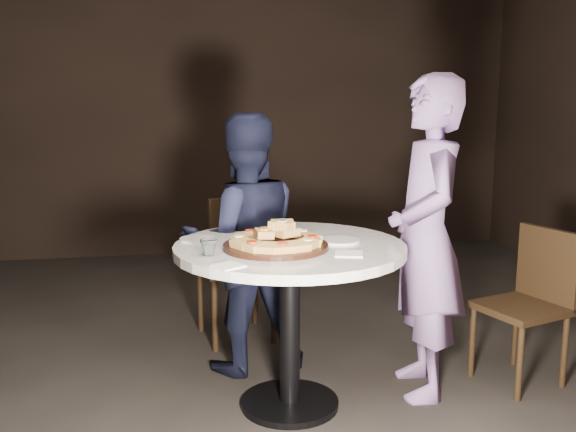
{
  "coord_description": "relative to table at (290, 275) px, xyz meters",
  "views": [
    {
      "loc": [
        -0.45,
        -2.95,
        1.55
      ],
      "look_at": [
        0.11,
        0.11,
        0.98
      ],
      "focal_mm": 40.0,
      "sensor_mm": 36.0,
      "label": 1
    }
  ],
  "objects": [
    {
      "name": "napkin_far",
      "position": [
        0.23,
        -0.26,
        0.16
      ],
      "size": [
        0.15,
        0.15,
        0.01
      ],
      "primitive_type": "cube",
      "rotation": [
        0.0,
        0.0,
        -0.27
      ],
      "color": "white",
      "rests_on": "table"
    },
    {
      "name": "table",
      "position": [
        0.0,
        0.0,
        0.0
      ],
      "size": [
        1.51,
        1.51,
        0.85
      ],
      "rotation": [
        0.0,
        0.0,
        -0.43
      ],
      "color": "black",
      "rests_on": "ground"
    },
    {
      "name": "serving_board",
      "position": [
        -0.08,
        -0.08,
        0.17
      ],
      "size": [
        0.61,
        0.61,
        0.02
      ],
      "primitive_type": "cylinder",
      "rotation": [
        0.0,
        0.0,
        -0.25
      ],
      "color": "black",
      "rests_on": "table"
    },
    {
      "name": "chair_right",
      "position": [
        1.37,
        0.09,
        -0.2
      ],
      "size": [
        0.52,
        0.51,
        0.85
      ],
      "rotation": [
        0.0,
        0.0,
        -1.26
      ],
      "color": "black",
      "rests_on": "ground"
    },
    {
      "name": "chair_far",
      "position": [
        -0.15,
        0.92,
        -0.14
      ],
      "size": [
        0.53,
        0.55,
        0.97
      ],
      "rotation": [
        0.0,
        0.0,
        3.33
      ],
      "color": "black",
      "rests_on": "ground"
    },
    {
      "name": "water_glass",
      "position": [
        -0.4,
        -0.16,
        0.2
      ],
      "size": [
        0.09,
        0.09,
        0.07
      ],
      "primitive_type": "imported",
      "rotation": [
        0.0,
        0.0,
        0.22
      ],
      "color": "silver",
      "rests_on": "table"
    },
    {
      "name": "napkin_near",
      "position": [
        -0.33,
        -0.37,
        0.16
      ],
      "size": [
        0.16,
        0.16,
        0.01
      ],
      "primitive_type": "cube",
      "rotation": [
        0.0,
        0.0,
        0.54
      ],
      "color": "white",
      "rests_on": "table"
    },
    {
      "name": "floor",
      "position": [
        -0.11,
        -0.06,
        -0.69
      ],
      "size": [
        7.0,
        7.0,
        0.0
      ],
      "primitive_type": "plane",
      "color": "black",
      "rests_on": "ground"
    },
    {
      "name": "diner_teal",
      "position": [
        0.73,
        0.06,
        0.15
      ],
      "size": [
        0.47,
        0.66,
        1.68
      ],
      "primitive_type": "imported",
      "rotation": [
        0.0,
        0.0,
        -1.69
      ],
      "color": "#8066A5",
      "rests_on": "ground"
    },
    {
      "name": "plate_left",
      "position": [
        -0.44,
        0.17,
        0.16
      ],
      "size": [
        0.22,
        0.22,
        0.01
      ],
      "primitive_type": "cylinder",
      "rotation": [
        0.0,
        0.0,
        0.29
      ],
      "color": "white",
      "rests_on": "table"
    },
    {
      "name": "focaccia_pile",
      "position": [
        -0.08,
        -0.08,
        0.21
      ],
      "size": [
        0.45,
        0.44,
        0.12
      ],
      "rotation": [
        0.0,
        0.0,
        -0.29
      ],
      "color": "#B78846",
      "rests_on": "serving_board"
    },
    {
      "name": "plate_right",
      "position": [
        0.25,
        0.0,
        0.16
      ],
      "size": [
        0.25,
        0.25,
        0.01
      ],
      "primitive_type": "cylinder",
      "rotation": [
        0.0,
        0.0,
        0.33
      ],
      "color": "white",
      "rests_on": "table"
    },
    {
      "name": "diner_navy",
      "position": [
        -0.17,
        0.53,
        0.04
      ],
      "size": [
        0.77,
        0.62,
        1.48
      ],
      "primitive_type": "imported",
      "rotation": [
        0.0,
        0.0,
        3.23
      ],
      "color": "black",
      "rests_on": "ground"
    }
  ]
}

